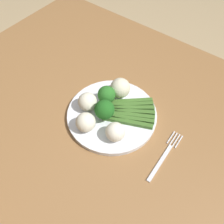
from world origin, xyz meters
TOP-DOWN VIEW (x-y plane):
  - ground_plane at (0.00, 0.00)m, footprint 6.00×6.00m
  - dining_table at (0.00, 0.00)m, footprint 1.16×0.92m
  - plate at (0.01, 0.03)m, footprint 0.26×0.26m
  - asparagus_bundle at (0.05, 0.06)m, footprint 0.15×0.14m
  - broccoli_right at (-0.03, 0.05)m, footprint 0.05×0.05m
  - broccoli_back_right at (0.00, 0.00)m, footprint 0.06×0.06m
  - cauliflower_mid at (-0.06, 0.00)m, footprint 0.05×0.05m
  - cauliflower_back at (-0.02, 0.10)m, footprint 0.06×0.06m
  - cauliflower_outer_edge at (0.06, -0.03)m, footprint 0.05×0.05m
  - cauliflower_front_left at (-0.02, -0.06)m, footprint 0.05×0.05m
  - fork at (0.19, 0.01)m, footprint 0.03×0.17m

SIDE VIEW (x-z plane):
  - ground_plane at x=0.00m, z-range -0.02..0.00m
  - dining_table at x=0.00m, z-range 0.25..0.98m
  - fork at x=0.19m, z-range 0.72..0.72m
  - plate at x=0.01m, z-range 0.72..0.74m
  - asparagus_bundle at x=0.05m, z-range 0.74..0.75m
  - cauliflower_outer_edge at x=0.06m, z-range 0.74..0.79m
  - cauliflower_front_left at x=-0.02m, z-range 0.74..0.79m
  - cauliflower_mid at x=-0.06m, z-range 0.74..0.79m
  - cauliflower_back at x=-0.02m, z-range 0.74..0.80m
  - broccoli_right at x=-0.03m, z-range 0.74..0.80m
  - broccoli_back_right at x=0.00m, z-range 0.74..0.81m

